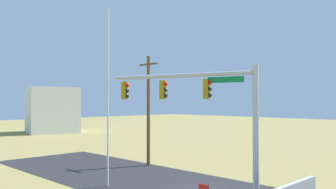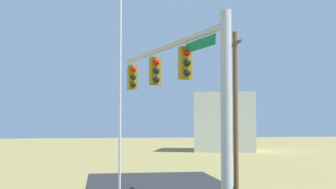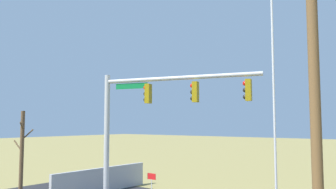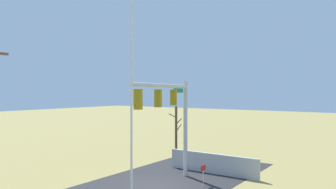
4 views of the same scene
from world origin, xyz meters
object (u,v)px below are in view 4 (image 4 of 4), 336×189
flagpole (131,109)px  open_sign (203,171)px  signal_mast (173,109)px  bare_tree (176,134)px

flagpole → open_sign: 7.88m
signal_mast → open_sign: size_ratio=6.42×
flagpole → open_sign: flagpole is taller
signal_mast → bare_tree: bearing=31.9°
signal_mast → flagpole: size_ratio=0.79×
signal_mast → open_sign: bearing=-52.5°
flagpole → signal_mast: bearing=16.2°
open_sign → bare_tree: bearing=48.1°
bare_tree → flagpole: bearing=-155.5°
bare_tree → signal_mast: bearing=-148.1°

